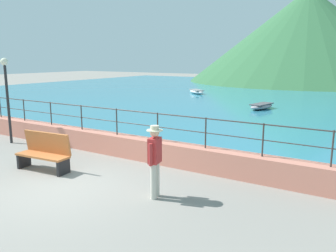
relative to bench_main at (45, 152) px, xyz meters
name	(u,v)px	position (x,y,z in m)	size (l,w,h in m)	color
ground_plane	(61,188)	(1.55, -0.77, -0.56)	(120.00, 120.00, 0.00)	gray
promenade_wall	(137,148)	(1.55, 2.43, -0.21)	(20.00, 0.56, 0.70)	tan
railing	(136,119)	(1.55, 2.43, 0.76)	(18.44, 0.04, 0.90)	#383330
lake_water	(293,96)	(1.55, 25.07, -0.53)	(64.00, 44.32, 0.06)	teal
hill_main	(306,36)	(-1.63, 45.21, 5.72)	(31.95, 31.95, 12.55)	#33663D
bench_main	(45,152)	(0.00, 0.00, 0.00)	(1.75, 0.72, 1.13)	#B76633
person_walking	(155,158)	(3.93, 0.02, 0.42)	(0.38, 0.56, 1.75)	beige
lamp_post	(7,87)	(-3.89, 1.48, 1.63)	(0.28, 0.28, 3.28)	#232326
boat_1	(262,106)	(1.72, 15.35, -0.30)	(1.30, 2.42, 0.36)	gray
boat_3	(196,91)	(-6.38, 21.89, -0.30)	(2.35, 2.16, 0.36)	white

